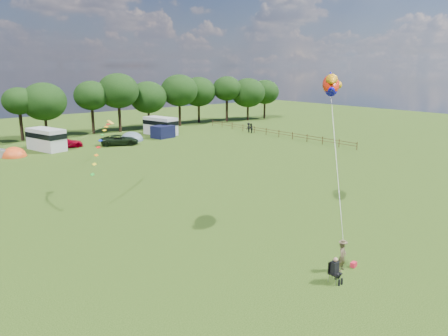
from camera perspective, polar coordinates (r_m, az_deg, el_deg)
ground_plane at (r=28.57m, az=10.35°, el=-10.72°), size 180.00×180.00×0.00m
tree_line at (r=76.28m, az=-19.76°, el=8.58°), size 102.98×10.98×10.27m
fence at (r=73.87m, az=6.35°, el=4.73°), size 0.12×33.12×1.20m
car_c at (r=66.59m, az=-20.15°, el=3.11°), size 5.07×2.46×1.48m
car_d at (r=66.55m, az=-13.48°, el=3.57°), size 6.13×4.51×1.52m
campervan_c at (r=65.61m, az=-22.20°, el=3.58°), size 4.05×6.59×3.01m
campervan_d at (r=75.43m, az=-8.30°, el=5.54°), size 3.81×6.51×2.99m
tent_orange at (r=62.85m, az=-25.73°, el=1.38°), size 3.16×3.46×2.47m
tent_greyblue at (r=70.47m, az=-11.95°, el=3.56°), size 3.65×4.00×2.72m
awning_navy at (r=72.06m, az=-8.00°, el=4.71°), size 3.63×3.15×2.00m
kite_flyer at (r=26.34m, az=15.20°, el=-11.09°), size 0.70×0.55×1.70m
camp_chair at (r=24.90m, az=14.22°, el=-12.45°), size 0.63×0.63×1.46m
kite_bag at (r=27.23m, az=16.57°, el=-11.98°), size 0.45×0.35×0.29m
fish_kite at (r=32.70m, az=13.81°, el=10.54°), size 3.40×3.09×1.95m
streamer_kite_b at (r=39.15m, az=-15.51°, el=3.79°), size 4.28×4.67×3.79m
walker_a at (r=76.49m, az=3.53°, el=5.20°), size 0.97×0.96×1.73m
walker_b at (r=77.50m, az=3.22°, el=5.30°), size 1.18×0.73×1.69m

